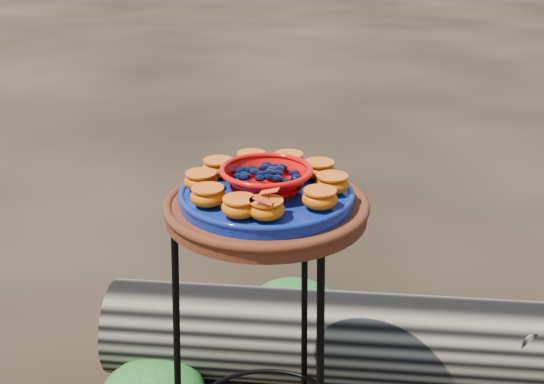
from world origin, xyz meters
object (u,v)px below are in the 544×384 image
at_px(terracotta_saucer, 266,209).
at_px(cobalt_plate, 266,197).
at_px(plant_stand, 267,354).
at_px(red_bowl, 266,180).
at_px(driftwood_log, 363,340).

distance_m(terracotta_saucer, cobalt_plate, 0.03).
bearing_deg(plant_stand, red_bowl, 0.00).
relative_size(terracotta_saucer, red_bowl, 2.33).
height_order(red_bowl, driftwood_log, red_bowl).
bearing_deg(red_bowl, driftwood_log, 79.12).
relative_size(red_bowl, driftwood_log, 0.12).
relative_size(cobalt_plate, driftwood_log, 0.24).
height_order(terracotta_saucer, red_bowl, red_bowl).
xyz_separation_m(plant_stand, cobalt_plate, (0.00, 0.00, 0.40)).
distance_m(plant_stand, cobalt_plate, 0.40).
height_order(terracotta_saucer, cobalt_plate, cobalt_plate).
relative_size(plant_stand, driftwood_log, 0.47).
xyz_separation_m(cobalt_plate, red_bowl, (0.00, 0.00, 0.04)).
relative_size(terracotta_saucer, cobalt_plate, 1.17).
relative_size(plant_stand, red_bowl, 3.84).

